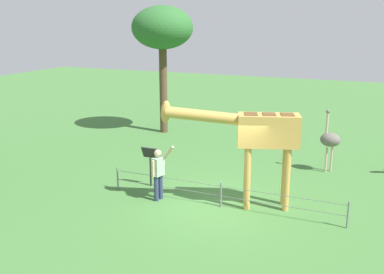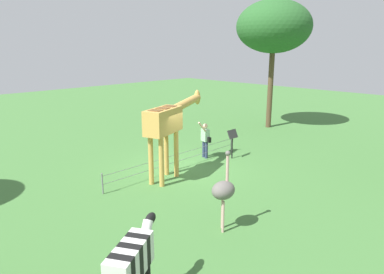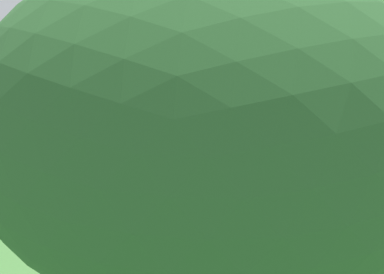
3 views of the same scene
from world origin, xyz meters
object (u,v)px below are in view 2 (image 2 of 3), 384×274
Objects in this scene: visitor at (205,138)px; ostrich at (223,190)px; zebra at (132,263)px; giraffe at (168,122)px; info_sign at (232,138)px; tree_northeast at (274,27)px.

ostrich is (-4.37, -4.69, 0.27)m from visitor.
giraffe is at bearing 43.35° from zebra.
giraffe is at bearing 175.51° from info_sign.
visitor is 1.01× the size of zebra.
info_sign is at bearing -4.49° from giraffe.
zebra reaches higher than info_sign.
zebra is at bearing -145.06° from visitor.
zebra is 17.48m from tree_northeast.
visitor is at bearing -169.35° from tree_northeast.
zebra is at bearing -166.23° from ostrich.
zebra is 9.91m from info_sign.
zebra is 3.71m from ostrich.
giraffe is 0.51× the size of tree_northeast.
visitor reaches higher than zebra.
info_sign is (0.78, -0.93, 0.05)m from visitor.
ostrich is 14.03m from tree_northeast.
giraffe is 3.10m from visitor.
zebra is (-5.21, -4.92, -1.00)m from giraffe.
info_sign is at bearing -50.02° from visitor.
giraffe is 10.98m from tree_northeast.
visitor is 6.42m from ostrich.
tree_northeast reaches higher than info_sign.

